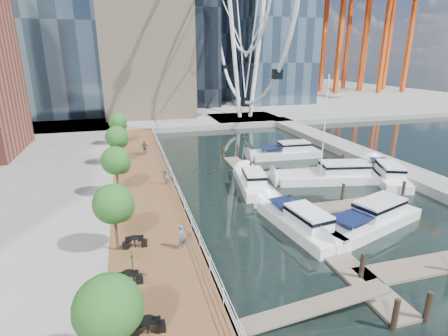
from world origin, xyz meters
TOP-DOWN VIEW (x-y plane):
  - ground at (0.00, 0.00)m, footprint 520.00×520.00m
  - boardwalk at (-9.00, 15.00)m, footprint 6.00×60.00m
  - seawall at (-6.00, 15.00)m, footprint 0.25×60.00m
  - land_far at (0.00, 102.00)m, footprint 200.00×114.00m
  - breakwater at (20.00, 20.00)m, footprint 4.00×60.00m
  - pier at (14.00, 52.00)m, footprint 14.00×12.00m
  - railing at (-6.10, 15.00)m, footprint 0.10×60.00m
  - floating_docks at (7.97, 9.98)m, footprint 16.00×34.00m
  - port_cranes at (67.67, 95.67)m, footprint 40.00×52.00m
  - street_trees at (-11.40, 14.00)m, footprint 2.60×42.60m
  - cafe_tables at (-10.40, -2.00)m, footprint 2.50×13.70m
  - yacht_foreground at (7.93, 3.75)m, footprint 11.62×6.42m
  - pedestrian_near at (-7.27, 3.04)m, footprint 0.73×0.71m
  - pedestrian_mid at (-6.94, 15.59)m, footprint 0.58×0.73m
  - pedestrian_far at (-8.17, 27.51)m, footprint 1.10×0.53m
  - moored_yachts at (10.23, 13.03)m, footprint 20.56×38.50m
  - cafe_seating at (-10.85, -4.41)m, footprint 3.55×13.55m

SIDE VIEW (x-z plane):
  - ground at x=0.00m, z-range 0.00..0.00m
  - yacht_foreground at x=7.93m, z-range -1.07..1.07m
  - moored_yachts at x=10.23m, z-range -5.75..5.75m
  - floating_docks at x=7.97m, z-range -0.81..1.79m
  - boardwalk at x=-9.00m, z-range 0.00..1.00m
  - seawall at x=-6.00m, z-range 0.00..1.00m
  - land_far at x=0.00m, z-range 0.00..1.00m
  - breakwater at x=20.00m, z-range 0.00..1.00m
  - pier at x=14.00m, z-range 0.00..1.00m
  - cafe_tables at x=-10.40m, z-range 1.00..1.74m
  - railing at x=-6.10m, z-range 1.00..2.05m
  - pedestrian_mid at x=-6.94m, z-range 1.00..2.49m
  - pedestrian_near at x=-7.27m, z-range 1.00..2.69m
  - pedestrian_far at x=-8.17m, z-range 1.00..2.82m
  - cafe_seating at x=-10.85m, z-range 0.87..3.45m
  - street_trees at x=-11.40m, z-range 1.99..6.59m
  - port_cranes at x=67.67m, z-range 1.00..39.00m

